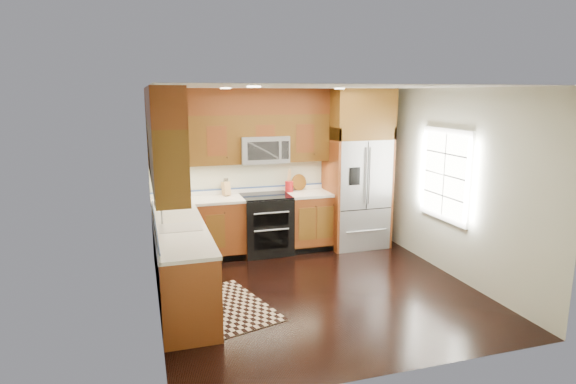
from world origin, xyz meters
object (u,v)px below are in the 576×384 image
object	(u,v)px
range	(266,224)
knife_block	(226,188)
refrigerator	(357,169)
utensil_crock	(289,184)
rug	(228,306)

from	to	relation	value
range	knife_block	xyz separation A→B (m)	(-0.60, 0.20, 0.58)
refrigerator	utensil_crock	world-z (taller)	refrigerator
refrigerator	knife_block	xyz separation A→B (m)	(-2.14, 0.24, -0.25)
refrigerator	utensil_crock	bearing A→B (deg)	168.98
utensil_crock	rug	bearing A→B (deg)	-124.93
refrigerator	knife_block	distance (m)	2.17
range	refrigerator	xyz separation A→B (m)	(1.55, -0.04, 0.83)
range	utensil_crock	size ratio (longest dim) A/B	2.52
knife_block	refrigerator	bearing A→B (deg)	-6.40
utensil_crock	refrigerator	bearing A→B (deg)	-11.02
knife_block	utensil_crock	bearing A→B (deg)	-1.36
range	utensil_crock	xyz separation A→B (m)	(0.44, 0.18, 0.60)
range	rug	distance (m)	2.10
range	rug	xyz separation A→B (m)	(-0.95, -1.81, -0.46)
knife_block	utensil_crock	xyz separation A→B (m)	(1.04, -0.02, 0.02)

